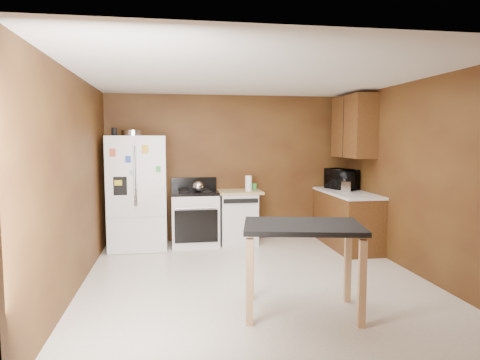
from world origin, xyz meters
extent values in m
plane|color=white|center=(0.00, 0.00, 0.00)|extent=(4.50, 4.50, 0.00)
plane|color=white|center=(0.00, 0.00, 2.50)|extent=(4.50, 4.50, 0.00)
plane|color=brown|center=(0.00, 2.25, 1.25)|extent=(4.20, 0.00, 4.20)
plane|color=brown|center=(0.00, -2.25, 1.25)|extent=(4.20, 0.00, 4.20)
plane|color=brown|center=(-2.10, 0.00, 1.25)|extent=(0.00, 4.50, 4.50)
plane|color=brown|center=(2.10, 0.00, 1.25)|extent=(0.00, 4.50, 4.50)
cylinder|color=silver|center=(-1.61, 1.86, 1.84)|extent=(0.35, 0.35, 0.09)
cylinder|color=black|center=(-1.88, 1.77, 1.86)|extent=(0.08, 0.08, 0.12)
sphere|color=silver|center=(-0.60, 1.79, 0.99)|extent=(0.18, 0.18, 0.18)
cylinder|color=white|center=(0.24, 1.85, 1.02)|extent=(0.14, 0.14, 0.26)
cylinder|color=green|center=(0.37, 2.02, 0.94)|extent=(0.10, 0.10, 0.11)
cube|color=silver|center=(1.77, 1.47, 0.99)|extent=(0.21, 0.27, 0.17)
imported|color=black|center=(1.84, 1.80, 1.06)|extent=(0.54, 0.66, 0.31)
cube|color=white|center=(-1.55, 1.88, 0.90)|extent=(0.90, 0.75, 1.80)
cube|color=white|center=(-1.78, 1.49, 1.18)|extent=(0.43, 0.02, 1.20)
cube|color=white|center=(-1.32, 1.49, 1.18)|extent=(0.43, 0.02, 1.20)
cube|color=white|center=(-1.55, 1.49, 0.28)|extent=(0.88, 0.02, 0.54)
cube|color=black|center=(-1.78, 1.48, 1.05)|extent=(0.20, 0.01, 0.28)
cylinder|color=silver|center=(-1.56, 1.46, 1.20)|extent=(0.02, 0.02, 0.90)
cylinder|color=silver|center=(-1.54, 1.46, 1.20)|extent=(0.02, 0.02, 0.90)
cube|color=#D95A33|center=(-1.87, 1.46, 1.55)|extent=(0.09, 0.00, 0.12)
cube|color=blue|center=(-1.65, 1.46, 1.45)|extent=(0.08, 0.00, 0.10)
cube|color=yellow|center=(-1.40, 1.46, 1.60)|extent=(0.10, 0.00, 0.13)
cube|color=green|center=(-1.21, 1.46, 1.30)|extent=(0.07, 0.00, 0.09)
cube|color=gold|center=(-1.80, 1.46, 1.10)|extent=(0.11, 0.00, 0.08)
cube|color=white|center=(-1.25, 1.46, 0.80)|extent=(0.09, 0.00, 0.10)
cube|color=#9CD2EB|center=(-1.60, 1.46, 1.25)|extent=(0.07, 0.00, 0.07)
cube|color=white|center=(-0.64, 1.93, 0.42)|extent=(0.76, 0.65, 0.85)
cube|color=black|center=(-0.64, 1.93, 0.88)|extent=(0.76, 0.65, 0.05)
cube|color=black|center=(-0.64, 2.21, 1.00)|extent=(0.76, 0.06, 0.20)
cube|color=black|center=(-0.64, 1.59, 0.38)|extent=(0.68, 0.02, 0.52)
cylinder|color=silver|center=(-0.64, 1.58, 0.67)|extent=(0.62, 0.02, 0.02)
cylinder|color=black|center=(-0.82, 2.08, 0.91)|extent=(0.17, 0.17, 0.02)
cylinder|color=black|center=(-0.46, 2.08, 0.91)|extent=(0.17, 0.17, 0.02)
cylinder|color=black|center=(-0.82, 1.77, 0.91)|extent=(0.17, 0.17, 0.02)
cylinder|color=black|center=(-0.46, 1.77, 0.91)|extent=(0.17, 0.17, 0.02)
cube|color=white|center=(0.08, 1.95, 0.42)|extent=(0.60, 0.60, 0.85)
cube|color=black|center=(0.08, 1.64, 0.76)|extent=(0.56, 0.02, 0.07)
cube|color=tan|center=(0.08, 1.95, 0.87)|extent=(0.78, 0.62, 0.04)
cube|color=brown|center=(1.80, 1.45, 0.43)|extent=(0.60, 1.55, 0.86)
cube|color=white|center=(1.80, 1.45, 0.88)|extent=(0.63, 1.58, 0.04)
cube|color=brown|center=(1.93, 1.55, 1.95)|extent=(0.35, 1.05, 1.00)
cube|color=black|center=(1.75, 1.55, 1.95)|extent=(0.01, 0.01, 1.00)
cube|color=black|center=(0.27, -1.04, 0.88)|extent=(1.29, 0.99, 0.05)
cube|color=tan|center=(-0.18, -0.63, 0.41)|extent=(0.08, 0.08, 0.83)
cube|color=tan|center=(0.84, -0.83, 0.41)|extent=(0.08, 0.08, 0.83)
cube|color=tan|center=(-0.30, -1.25, 0.41)|extent=(0.08, 0.08, 0.83)
cube|color=tan|center=(0.72, -1.46, 0.41)|extent=(0.08, 0.08, 0.83)
camera|label=1|loc=(-1.00, -5.07, 1.74)|focal=32.00mm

